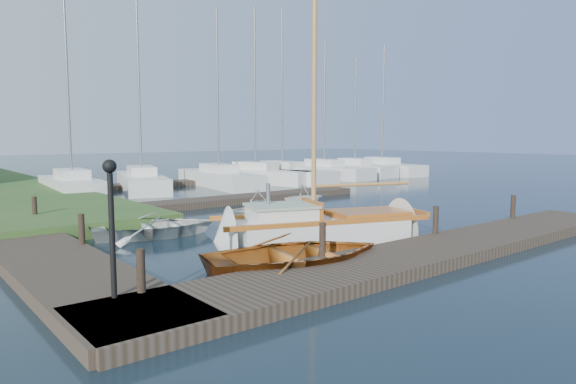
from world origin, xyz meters
TOP-DOWN VIEW (x-y plane):
  - ground at (0.00, 0.00)m, footprint 160.00×160.00m
  - near_dock at (0.00, -6.00)m, footprint 18.00×2.20m
  - left_dock at (-8.00, 2.00)m, footprint 2.20×18.00m
  - far_dock at (2.00, 6.50)m, footprint 14.00×1.60m
  - pontoon at (10.00, 16.00)m, footprint 30.00×1.60m
  - mooring_post_0 at (-7.50, -5.00)m, footprint 0.16×0.16m
  - mooring_post_1 at (-3.00, -5.00)m, footprint 0.16×0.16m
  - mooring_post_2 at (1.50, -5.00)m, footprint 0.16×0.16m
  - mooring_post_3 at (6.00, -5.00)m, footprint 0.16×0.16m
  - mooring_post_4 at (-7.00, 0.00)m, footprint 0.16×0.16m
  - mooring_post_5 at (-7.00, 5.00)m, footprint 0.16×0.16m
  - lamp_post at (-8.00, -5.00)m, footprint 0.24×0.24m
  - sailboat at (-0.86, -2.80)m, footprint 7.40×4.21m
  - dinghy at (-3.53, -4.70)m, footprint 5.05×4.14m
  - tender_a at (-4.40, 1.20)m, footprint 4.40×3.59m
  - tender_b at (0.90, 2.96)m, footprint 2.74×2.63m
  - tender_c at (0.73, 1.94)m, footprint 3.78×2.82m
  - tender_d at (3.59, 3.22)m, footprint 2.37×2.11m
  - marina_boat_0 at (-3.04, 14.39)m, footprint 2.76×7.28m
  - marina_boat_1 at (0.91, 14.61)m, footprint 4.44×8.39m
  - marina_boat_2 at (5.67, 13.89)m, footprint 3.33×8.93m
  - marina_boat_3 at (8.91, 14.49)m, footprint 4.34×8.85m
  - marina_boat_4 at (10.95, 14.15)m, footprint 2.36×9.19m
  - marina_boat_5 at (15.32, 14.56)m, footprint 2.35×8.52m
  - marina_boat_6 at (18.36, 14.29)m, footprint 2.40×6.99m
  - marina_boat_7 at (21.49, 14.19)m, footprint 3.08×8.30m

SIDE VIEW (x-z plane):
  - ground at x=0.00m, z-range 0.00..0.00m
  - near_dock at x=0.00m, z-range 0.00..0.30m
  - left_dock at x=-8.00m, z-range 0.00..0.30m
  - far_dock at x=2.00m, z-range 0.00..0.30m
  - pontoon at x=10.00m, z-range 0.00..0.30m
  - sailboat at x=-0.86m, z-range -4.57..5.26m
  - tender_c at x=0.73m, z-range 0.00..0.75m
  - tender_a at x=-4.40m, z-range 0.00..0.80m
  - dinghy at x=-3.53m, z-range 0.00..0.91m
  - tender_b at x=0.90m, z-range 0.00..1.11m
  - marina_boat_6 at x=18.36m, z-range -4.02..5.14m
  - marina_boat_5 at x=15.32m, z-range -4.51..5.63m
  - marina_boat_7 at x=21.49m, z-range -4.65..5.78m
  - marina_boat_2 at x=5.67m, z-range -4.84..5.98m
  - marina_boat_1 at x=0.91m, z-range -4.81..5.95m
  - tender_d at x=3.59m, z-range 0.00..1.14m
  - marina_boat_4 at x=10.95m, z-range -5.24..6.38m
  - marina_boat_3 at x=8.91m, z-range -5.20..6.35m
  - marina_boat_0 at x=-3.04m, z-range -5.13..6.29m
  - mooring_post_0 at x=-7.50m, z-range 0.30..1.10m
  - mooring_post_1 at x=-3.00m, z-range 0.30..1.10m
  - mooring_post_2 at x=1.50m, z-range 0.30..1.10m
  - mooring_post_3 at x=6.00m, z-range 0.30..1.10m
  - mooring_post_4 at x=-7.00m, z-range 0.30..1.10m
  - mooring_post_5 at x=-7.00m, z-range 0.30..1.10m
  - lamp_post at x=-8.00m, z-range 0.65..3.09m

